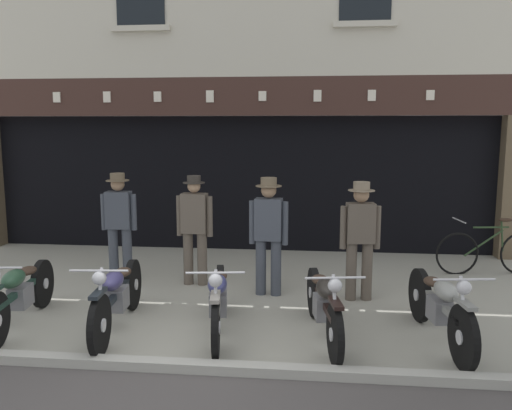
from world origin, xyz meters
TOP-DOWN VIEW (x-y plane):
  - shop_facade at (0.00, 6.99)m, footprint 10.83×4.42m
  - motorcycle_left at (-2.07, 1.03)m, footprint 0.62×2.01m
  - motorcycle_center_left at (-0.86, 1.04)m, footprint 0.62×2.11m
  - motorcycle_center at (0.35, 1.07)m, footprint 0.62×1.94m
  - motorcycle_center_right at (1.58, 1.05)m, footprint 0.62×1.99m
  - motorcycle_right at (2.87, 1.06)m, footprint 0.62×1.99m
  - salesman_left at (-1.56, 3.04)m, footprint 0.56×0.35m
  - shopkeeper_center at (-0.34, 2.93)m, footprint 0.56×0.33m
  - salesman_right at (0.82, 2.56)m, footprint 0.56×0.37m
  - assistant_far_right at (2.09, 2.47)m, footprint 0.56×0.36m
  - advert_board_near at (2.45, 5.40)m, footprint 0.82×0.03m
  - leaning_bicycle at (4.34, 4.02)m, footprint 1.77×0.50m

SIDE VIEW (x-z plane):
  - leaning_bicycle at x=4.34m, z-range -0.10..0.85m
  - motorcycle_center_right at x=1.58m, z-range -0.03..0.87m
  - motorcycle_center at x=0.35m, z-range -0.03..0.88m
  - motorcycle_left at x=-2.07m, z-range -0.03..0.88m
  - motorcycle_right at x=2.87m, z-range -0.03..0.89m
  - motorcycle_center_left at x=-0.86m, z-range -0.03..0.89m
  - shopkeeper_center at x=-0.34m, z-range 0.09..1.77m
  - assistant_far_right at x=2.09m, z-range 0.10..1.76m
  - salesman_left at x=-1.56m, z-range 0.10..1.79m
  - salesman_right at x=0.82m, z-range 0.10..1.80m
  - advert_board_near at x=2.45m, z-range 1.17..2.17m
  - shop_facade at x=0.00m, z-range -1.55..5.08m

